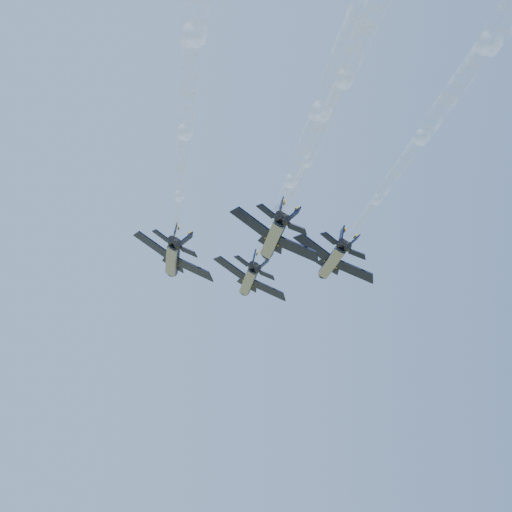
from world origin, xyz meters
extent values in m
cylinder|color=black|center=(-0.20, 9.01, 98.33)|extent=(3.48, 12.80, 2.21)
cone|color=black|center=(0.56, 16.53, 98.33)|extent=(2.45, 2.69, 2.21)
ellipsoid|color=black|center=(0.38, 12.21, 98.79)|extent=(1.42, 2.40, 1.14)
cube|color=gray|center=(-0.51, 9.04, 97.80)|extent=(2.59, 11.43, 1.09)
cube|color=black|center=(-3.12, 8.54, 99.87)|extent=(5.41, 4.01, 2.91)
cube|color=#FFB90D|center=(-2.91, 10.14, 99.95)|extent=(4.72, 1.33, 2.86)
cube|color=black|center=(2.47, 7.97, 96.63)|extent=(5.69, 4.76, 2.91)
cube|color=#FFB90D|center=(2.68, 9.58, 96.72)|extent=(4.48, 2.22, 2.86)
cube|color=black|center=(-2.54, 3.18, 99.33)|extent=(2.55, 2.08, 1.35)
cube|color=black|center=(0.92, 2.83, 97.33)|extent=(2.67, 2.38, 1.35)
cube|color=black|center=(-0.78, 3.67, 99.89)|extent=(0.87, 2.15, 2.46)
cube|color=black|center=(0.62, 3.53, 99.08)|extent=(2.14, 2.28, 1.77)
cylinder|color=black|center=(-1.30, 2.38, 98.46)|extent=(1.54, 1.28, 1.43)
cylinder|color=black|center=(-0.56, 2.31, 98.04)|extent=(1.54, 1.28, 1.43)
cylinder|color=black|center=(-12.88, -1.04, 98.33)|extent=(3.48, 12.80, 2.21)
cone|color=black|center=(-12.12, 6.49, 98.33)|extent=(2.45, 2.69, 2.21)
ellipsoid|color=black|center=(-12.30, 2.16, 98.79)|extent=(1.42, 2.40, 1.14)
cube|color=gray|center=(-13.19, -1.00, 97.80)|extent=(2.59, 11.43, 1.09)
cube|color=black|center=(-15.80, -1.51, 99.87)|extent=(5.41, 4.01, 2.91)
cube|color=#FFB90D|center=(-15.59, 0.10, 99.95)|extent=(4.72, 1.33, 2.86)
cube|color=black|center=(-10.21, -2.07, 96.63)|extent=(5.69, 4.76, 2.91)
cube|color=#FFB90D|center=(-10.00, -0.47, 96.72)|extent=(4.48, 2.22, 2.86)
cube|color=black|center=(-15.22, -6.86, 99.33)|extent=(2.55, 2.08, 1.35)
cube|color=black|center=(-11.77, -7.21, 97.33)|extent=(2.67, 2.38, 1.35)
cube|color=black|center=(-13.46, -6.37, 99.89)|extent=(0.87, 2.15, 2.46)
cube|color=black|center=(-12.06, -6.51, 99.08)|extent=(2.14, 2.28, 1.77)
cylinder|color=black|center=(-13.98, -7.66, 98.46)|extent=(1.54, 1.28, 1.43)
cylinder|color=black|center=(-13.24, -7.74, 98.04)|extent=(1.54, 1.28, 1.43)
cylinder|color=black|center=(8.72, -4.57, 98.33)|extent=(3.48, 12.80, 2.21)
cone|color=black|center=(9.48, 2.95, 98.33)|extent=(2.45, 2.69, 2.21)
ellipsoid|color=black|center=(9.30, -1.37, 98.79)|extent=(1.42, 2.40, 1.14)
cube|color=gray|center=(8.41, -4.54, 97.80)|extent=(2.59, 11.43, 1.09)
cube|color=black|center=(5.80, -5.04, 99.87)|extent=(5.41, 4.01, 2.91)
cube|color=#FFB90D|center=(6.01, -3.43, 99.95)|extent=(4.72, 1.33, 2.86)
cube|color=black|center=(11.39, -5.61, 96.63)|extent=(5.69, 4.76, 2.91)
cube|color=#FFB90D|center=(11.60, -4.00, 96.72)|extent=(4.48, 2.22, 2.86)
cube|color=black|center=(6.38, -10.40, 99.33)|extent=(2.55, 2.08, 1.35)
cube|color=black|center=(9.83, -10.75, 97.33)|extent=(2.67, 2.38, 1.35)
cube|color=black|center=(8.14, -9.91, 99.89)|extent=(0.87, 2.15, 2.46)
cube|color=black|center=(9.54, -10.05, 99.08)|extent=(2.14, 2.28, 1.77)
cylinder|color=black|center=(7.62, -11.20, 98.46)|extent=(1.54, 1.28, 1.43)
cylinder|color=black|center=(8.36, -11.27, 98.04)|extent=(1.54, 1.28, 1.43)
cylinder|color=black|center=(-1.82, -13.62, 98.33)|extent=(3.48, 12.80, 2.21)
cone|color=black|center=(-1.06, -6.10, 98.33)|extent=(2.45, 2.69, 2.21)
ellipsoid|color=black|center=(-1.23, -10.43, 98.79)|extent=(1.42, 2.40, 1.14)
cube|color=gray|center=(-2.13, -13.59, 97.80)|extent=(2.59, 11.43, 1.09)
cube|color=black|center=(-4.74, -14.10, 99.87)|extent=(5.41, 4.01, 2.91)
cube|color=#FFB90D|center=(-4.53, -12.49, 99.95)|extent=(4.72, 1.33, 2.86)
cube|color=black|center=(0.85, -14.66, 96.63)|extent=(5.69, 4.76, 2.91)
cube|color=#FFB90D|center=(1.06, -13.05, 96.72)|extent=(4.48, 2.22, 2.86)
cube|color=black|center=(-4.16, -19.45, 99.33)|extent=(2.55, 2.08, 1.35)
cube|color=black|center=(-0.70, -19.80, 97.33)|extent=(2.67, 2.38, 1.35)
cube|color=black|center=(-2.40, -18.96, 99.89)|extent=(0.87, 2.15, 2.46)
cube|color=black|center=(-1.00, -19.10, 99.08)|extent=(2.14, 2.28, 1.77)
cylinder|color=black|center=(-2.91, -20.25, 98.46)|extent=(1.54, 1.28, 1.43)
cylinder|color=black|center=(-2.17, -20.32, 98.04)|extent=(1.54, 1.28, 1.43)
cylinder|color=white|center=(-1.67, -5.48, 98.33)|extent=(2.80, 16.23, 1.17)
cylinder|color=white|center=(-3.21, -20.67, 98.33)|extent=(3.24, 16.27, 1.61)
cylinder|color=white|center=(-4.75, -35.87, 98.33)|extent=(3.76, 16.32, 2.14)
cylinder|color=white|center=(-6.29, -51.07, 98.33)|extent=(4.35, 16.38, 2.73)
cylinder|color=white|center=(-14.35, -15.52, 98.33)|extent=(2.80, 16.23, 1.17)
cylinder|color=white|center=(-15.89, -30.72, 98.33)|extent=(3.24, 16.27, 1.61)
cylinder|color=white|center=(-17.43, -45.91, 98.33)|extent=(3.76, 16.32, 2.14)
cylinder|color=white|center=(-18.97, -61.11, 98.33)|extent=(4.35, 16.38, 2.73)
cylinder|color=white|center=(7.25, -19.05, 98.33)|extent=(2.80, 16.23, 1.17)
cylinder|color=white|center=(5.71, -34.25, 98.33)|extent=(3.24, 16.27, 1.61)
cylinder|color=white|center=(4.17, -49.45, 98.33)|extent=(3.76, 16.32, 2.14)
cylinder|color=white|center=(-3.29, -28.11, 98.33)|extent=(2.80, 16.23, 1.17)
cylinder|color=white|center=(-4.83, -43.31, 98.33)|extent=(3.24, 16.27, 1.61)
cylinder|color=white|center=(-6.37, -58.50, 98.33)|extent=(3.76, 16.32, 2.14)
camera|label=1|loc=(-23.76, -103.98, 70.28)|focal=55.00mm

